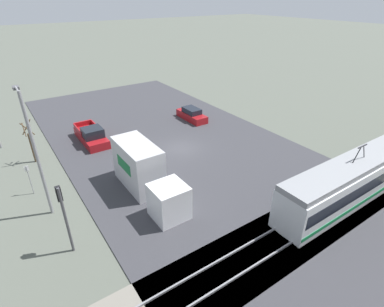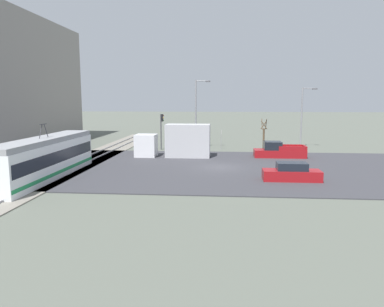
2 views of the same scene
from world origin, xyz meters
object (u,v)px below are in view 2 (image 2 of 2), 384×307
at_px(sedan_car_0, 292,173).
at_px(traffic_light_pole, 162,126).
at_px(no_parking_sign, 221,138).
at_px(street_lamp_mid_block, 303,114).
at_px(box_truck, 178,142).
at_px(pickup_truck, 278,151).
at_px(light_rail_tram, 45,158).
at_px(street_lamp_near_crossing, 197,110).
at_px(street_tree, 264,136).

relative_size(sedan_car_0, traffic_light_pole, 0.99).
bearing_deg(no_parking_sign, traffic_light_pole, 97.10).
bearing_deg(street_lamp_mid_block, sedan_car_0, 166.45).
bearing_deg(box_truck, street_lamp_mid_block, -60.48).
height_order(pickup_truck, sedan_car_0, pickup_truck).
xyz_separation_m(pickup_truck, no_parking_sign, (6.77, 6.49, 0.76)).
relative_size(light_rail_tram, street_lamp_mid_block, 1.82).
xyz_separation_m(pickup_truck, sedan_car_0, (-12.26, 0.69, -0.06)).
height_order(street_lamp_near_crossing, street_lamp_mid_block, street_lamp_near_crossing).
relative_size(street_lamp_mid_block, no_parking_sign, 3.22).
distance_m(light_rail_tram, street_lamp_near_crossing, 22.39).
distance_m(light_rail_tram, box_truck, 15.56).
distance_m(traffic_light_pole, street_tree, 13.20).
xyz_separation_m(light_rail_tram, sedan_car_0, (0.74, -20.13, -1.03)).
bearing_deg(street_lamp_mid_block, light_rail_tram, 130.16).
height_order(light_rail_tram, sedan_car_0, light_rail_tram).
xyz_separation_m(traffic_light_pole, no_parking_sign, (0.96, -7.74, -1.52)).
relative_size(traffic_light_pole, no_parking_sign, 1.85).
bearing_deg(box_truck, light_rail_tram, 142.39).
height_order(traffic_light_pole, no_parking_sign, traffic_light_pole).
distance_m(box_truck, traffic_light_pole, 7.21).
distance_m(box_truck, pickup_truck, 11.38).
relative_size(pickup_truck, no_parking_sign, 2.28).
bearing_deg(box_truck, no_parking_sign, -32.97).
height_order(sedan_car_0, traffic_light_pole, traffic_light_pole).
bearing_deg(street_lamp_mid_block, street_tree, 114.69).
bearing_deg(box_truck, street_lamp_near_crossing, -14.32).
height_order(street_lamp_mid_block, no_parking_sign, street_lamp_mid_block).
distance_m(sedan_car_0, street_tree, 17.99).
relative_size(light_rail_tram, street_lamp_near_crossing, 1.63).
distance_m(light_rail_tram, pickup_truck, 24.56).
distance_m(pickup_truck, no_parking_sign, 9.41).
xyz_separation_m(light_rail_tram, street_lamp_mid_block, (21.13, -25.04, 2.94)).
relative_size(box_truck, street_tree, 2.06).
bearing_deg(traffic_light_pole, box_truck, -155.79).
bearing_deg(no_parking_sign, light_rail_tram, 144.08).
height_order(light_rail_tram, street_lamp_mid_block, street_lamp_mid_block).
height_order(light_rail_tram, traffic_light_pole, traffic_light_pole).
xyz_separation_m(traffic_light_pole, street_tree, (-0.12, -13.14, -1.17)).
distance_m(light_rail_tram, street_tree, 27.17).
bearing_deg(traffic_light_pole, street_tree, -90.51).
bearing_deg(pickup_truck, sedan_car_0, 176.80).
height_order(pickup_truck, no_parking_sign, no_parking_sign).
height_order(sedan_car_0, street_lamp_mid_block, street_lamp_mid_block).
bearing_deg(no_parking_sign, street_lamp_mid_block, -82.76).
bearing_deg(street_lamp_near_crossing, pickup_truck, -122.36).
bearing_deg(light_rail_tram, no_parking_sign, -35.92).
distance_m(pickup_truck, street_lamp_mid_block, 9.96).
height_order(light_rail_tram, no_parking_sign, light_rail_tram).
bearing_deg(light_rail_tram, traffic_light_pole, -19.30).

